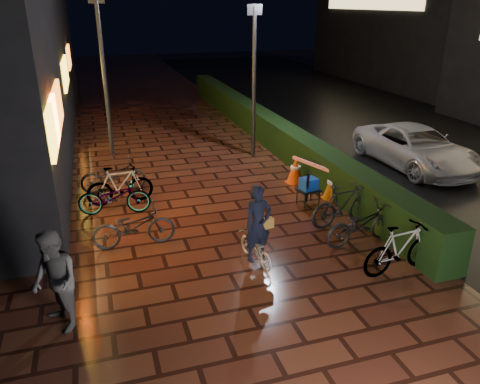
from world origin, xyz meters
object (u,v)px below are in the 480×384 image
object	(u,v)px
bystander_person	(55,282)
traffic_barrier	(313,177)
van	(416,147)
cyclist	(257,235)
cart_assembly	(309,185)

from	to	relation	value
bystander_person	traffic_barrier	distance (m)	7.56
van	cyclist	bearing A→B (deg)	-150.09
traffic_barrier	van	bearing A→B (deg)	12.64
van	cart_assembly	xyz separation A→B (m)	(-4.44, -1.72, -0.10)
cyclist	van	bearing A→B (deg)	31.37
cart_assembly	cyclist	bearing A→B (deg)	-133.39
van	cart_assembly	world-z (taller)	van
van	traffic_barrier	size ratio (longest dim) A/B	2.35
van	traffic_barrier	bearing A→B (deg)	-168.83
cyclist	cart_assembly	world-z (taller)	cyclist
bystander_person	van	world-z (taller)	bystander_person
bystander_person	van	xyz separation A→B (m)	(10.22, 4.97, -0.22)
bystander_person	cyclist	bearing A→B (deg)	78.20
bystander_person	cyclist	xyz separation A→B (m)	(3.60, 0.93, -0.22)
traffic_barrier	cart_assembly	world-z (taller)	cart_assembly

